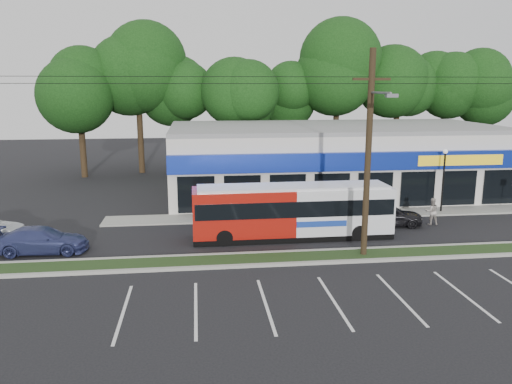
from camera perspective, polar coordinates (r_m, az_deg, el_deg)
The scene contains 14 objects.
ground at distance 23.86m, azimuth 6.05°, elevation -8.38°, with size 120.00×120.00×0.00m, color black.
grass_strip at distance 24.76m, azimuth 5.53°, elevation -7.45°, with size 40.00×1.60×0.12m, color #1C3315.
curb_south at distance 23.97m, azimuth 5.97°, elevation -8.10°, with size 40.00×0.25×0.14m, color #9E9E93.
curb_north at distance 25.54m, azimuth 5.12°, elevation -6.80°, with size 40.00×0.25×0.14m, color #9E9E93.
sidewalk at distance 33.43m, azimuth 11.00°, elevation -2.45°, with size 32.00×2.20×0.10m, color #9E9E93.
strip_mall at distance 39.56m, azimuth 8.80°, elevation 3.72°, with size 25.00×12.55×5.30m.
utility_pole at distance 24.22m, azimuth 12.41°, elevation 4.93°, with size 50.00×2.77×10.00m.
lamp_post at distance 35.02m, azimuth 20.66°, elevation 2.04°, with size 0.30×0.30×4.25m.
tree_line at distance 48.63m, azimuth 4.03°, elevation 12.19°, with size 46.76×6.76×11.83m.
metrobus at distance 27.61m, azimuth 4.21°, elevation -2.08°, with size 11.04×2.41×2.97m.
car_dark at distance 31.21m, azimuth 14.83°, elevation -2.47°, with size 1.62×4.03×1.37m, color black.
car_blue at distance 27.55m, azimuth -23.27°, elevation -5.06°, with size 1.84×4.54×1.32m, color navy.
pedestrian_a at distance 30.31m, azimuth 6.94°, elevation -2.02°, with size 0.71×0.46×1.94m, color silver.
pedestrian_b at distance 32.12m, azimuth 19.45°, elevation -2.10°, with size 0.80×0.62×1.65m, color #B3AAA1.
Camera 1 is at (-5.14, -21.76, 8.32)m, focal length 35.00 mm.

